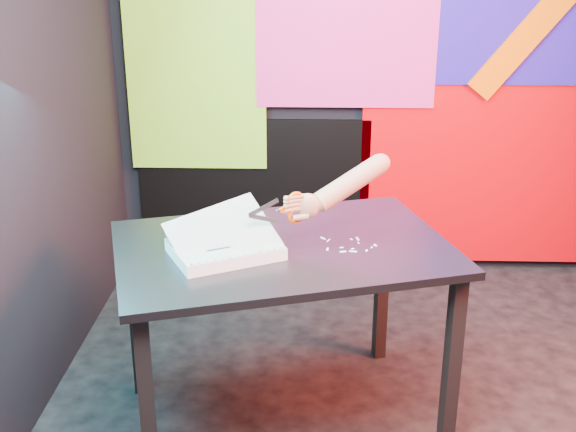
{
  "coord_description": "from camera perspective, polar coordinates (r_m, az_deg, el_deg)",
  "views": [
    {
      "loc": [
        -0.42,
        -2.4,
        1.77
      ],
      "look_at": [
        -0.5,
        -0.01,
        0.87
      ],
      "focal_mm": 45.0,
      "sensor_mm": 36.0,
      "label": 1
    }
  ],
  "objects": [
    {
      "name": "room",
      "position": [
        2.48,
        11.96,
        10.41
      ],
      "size": [
        3.01,
        3.01,
        2.71
      ],
      "color": "black",
      "rests_on": "ground"
    },
    {
      "name": "backdrop",
      "position": [
        3.98,
        9.01,
        8.59
      ],
      "size": [
        2.88,
        0.05,
        2.08
      ],
      "color": "#D00008",
      "rests_on": "ground"
    },
    {
      "name": "printout_stack",
      "position": [
        2.54,
        -4.99,
        -2.57
      ],
      "size": [
        0.45,
        0.4,
        0.19
      ],
      "rotation": [
        0.0,
        0.0,
        0.47
      ],
      "color": "white",
      "rests_on": "work_table"
    },
    {
      "name": "paper_clippings",
      "position": [
        2.62,
        4.77,
        -2.34
      ],
      "size": [
        0.21,
        0.15,
        0.0
      ],
      "color": "silver",
      "rests_on": "work_table"
    },
    {
      "name": "scissors",
      "position": [
        2.58,
        0.31,
        0.6
      ],
      "size": [
        0.2,
        0.11,
        0.12
      ],
      "rotation": [
        0.0,
        0.0,
        0.48
      ],
      "color": "silver",
      "rests_on": "printout_stack"
    },
    {
      "name": "hand_forearm",
      "position": [
        2.65,
        4.37,
        2.35
      ],
      "size": [
        0.38,
        0.23,
        0.21
      ],
      "rotation": [
        0.0,
        0.0,
        0.48
      ],
      "color": "#B06854",
      "rests_on": "work_table"
    },
    {
      "name": "work_table",
      "position": [
        2.66,
        -0.42,
        -4.09
      ],
      "size": [
        1.37,
        1.11,
        0.75
      ],
      "rotation": [
        0.0,
        0.0,
        0.29
      ],
      "color": "black",
      "rests_on": "ground"
    }
  ]
}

